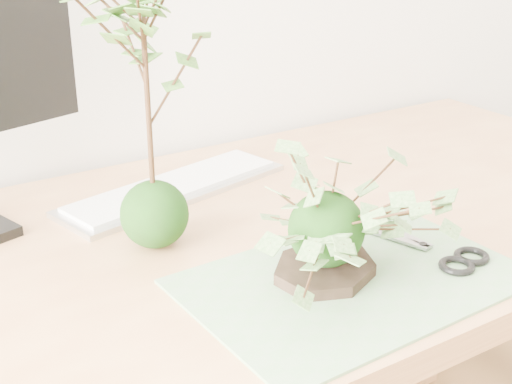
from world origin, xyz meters
TOP-DOWN VIEW (x-y plane):
  - desk at (0.02, 1.23)m, footprint 1.60×0.70m
  - cutting_mat at (0.08, 1.03)m, footprint 0.42×0.29m
  - stone_dish at (0.05, 1.06)m, footprint 0.20×0.20m
  - ivy_kokedama at (0.05, 1.06)m, footprint 0.35×0.35m
  - maple_kokedama at (-0.09, 1.26)m, footprint 0.24×0.24m
  - keyboard at (0.02, 1.41)m, footprint 0.41×0.20m
  - scissors at (0.21, 1.01)m, footprint 0.09×0.19m

SIDE VIEW (x-z plane):
  - desk at x=0.02m, z-range 0.28..1.02m
  - cutting_mat at x=0.08m, z-range 0.74..0.74m
  - keyboard at x=0.02m, z-range 0.74..0.75m
  - scissors at x=0.21m, z-range 0.74..0.75m
  - stone_dish at x=0.05m, z-range 0.74..0.76m
  - ivy_kokedama at x=0.05m, z-range 0.76..0.95m
  - maple_kokedama at x=-0.09m, z-range 0.82..1.21m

